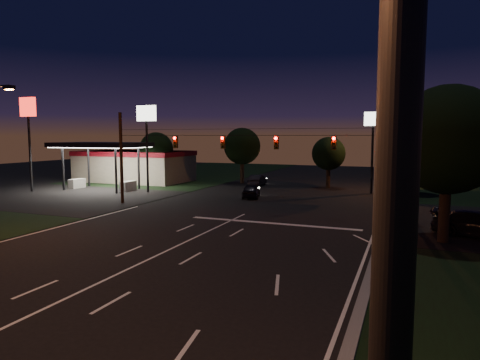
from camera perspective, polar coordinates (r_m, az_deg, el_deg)
The scene contains 21 objects.
ground at distance 20.67m, azimuth -13.74°, elevation -11.03°, with size 140.00×140.00×0.00m, color black.
cross_street_left at distance 45.38m, azimuth -22.73°, elevation -2.11°, with size 20.00×16.00×0.02m, color black.
center_line at distance 16.44m, azimuth -26.40°, elevation -15.96°, with size 0.14×40.00×0.01m, color silver.
stop_bar at distance 29.47m, azimuth 4.31°, elevation -5.77°, with size 12.00×0.50×0.01m, color silver.
utility_pole_right at distance 31.64m, azimuth 22.12°, elevation -5.39°, with size 0.30×0.30×9.00m, color black.
utility_pole_left at distance 39.44m, azimuth -15.39°, elevation -3.00°, with size 0.28×0.28×8.00m, color black.
signal_span at distance 33.12m, azimuth 1.20°, elevation 5.11°, with size 24.00×0.40×1.56m.
gas_station at distance 57.34m, azimuth -14.10°, elevation 2.15°, with size 14.20×16.10×5.25m.
pole_sign_left_near at distance 45.86m, azimuth -12.35°, elevation 7.04°, with size 2.20×0.30×9.10m.
pole_sign_left_far at distance 50.73m, azimuth -26.38°, elevation 7.16°, with size 2.00×0.30×10.00m.
pole_sign_right at distance 46.21m, azimuth 17.30°, elevation 5.98°, with size 1.80×0.30×8.40m.
street_light_right_near at distance 2.21m, azimuth 12.67°, elevation -13.11°, with size 2.20×0.35×9.00m.
street_light_right_far at distance 48.08m, azimuth 21.31°, elevation 4.64°, with size 2.20×0.35×9.00m.
tree_right_near at distance 26.31m, azimuth 26.01°, elevation 4.69°, with size 6.00×6.00×8.76m.
tree_far_a at distance 54.85m, azimuth -11.01°, elevation 4.01°, with size 4.20×4.20×6.42m.
tree_far_b at distance 53.88m, azimuth 0.35°, elevation 4.47°, with size 4.60×4.60×6.98m.
tree_far_c at distance 49.95m, azimuth 11.77°, elevation 3.41°, with size 3.80×3.80×5.86m.
tree_far_d at distance 47.22m, azimuth 22.23°, elevation 4.09°, with size 4.80×4.80×7.30m.
car_oncoming_a at distance 41.40m, azimuth 1.48°, elevation -1.46°, with size 1.55×3.86×1.31m, color black.
car_oncoming_b at distance 51.26m, azimuth 2.32°, elevation -0.04°, with size 1.40×4.02×1.32m, color black.
car_cross at distance 29.02m, azimuth 29.30°, elevation -5.17°, with size 2.14×5.27×1.53m, color black.
Camera 1 is at (11.55, -16.07, 5.96)m, focal length 32.00 mm.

